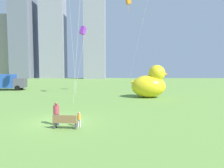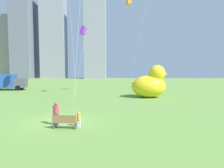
{
  "view_description": "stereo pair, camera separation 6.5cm",
  "coord_description": "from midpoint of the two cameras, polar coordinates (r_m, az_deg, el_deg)",
  "views": [
    {
      "loc": [
        3.93,
        -13.9,
        3.76
      ],
      "look_at": [
        3.69,
        5.27,
        2.32
      ],
      "focal_mm": 31.52,
      "sensor_mm": 36.0,
      "label": 1
    },
    {
      "loc": [
        3.99,
        -13.9,
        3.76
      ],
      "look_at": [
        3.69,
        5.27,
        2.32
      ],
      "focal_mm": 31.52,
      "sensor_mm": 36.0,
      "label": 2
    }
  ],
  "objects": [
    {
      "name": "park_bench",
      "position": [
        12.96,
        -13.59,
        -10.52
      ],
      "size": [
        1.55,
        0.55,
        0.9
      ],
      "color": "olive",
      "rests_on": "ground"
    },
    {
      "name": "person_child",
      "position": [
        13.21,
        -9.67,
        -9.83
      ],
      "size": [
        0.24,
        0.24,
        0.99
      ],
      "color": "silver",
      "rests_on": "ground"
    },
    {
      "name": "kite_orange",
      "position": [
        31.21,
        4.72,
        22.91
      ],
      "size": [
        3.28,
        3.28,
        14.46
      ],
      "color": "silver",
      "rests_on": "ground"
    },
    {
      "name": "ground_plane",
      "position": [
        14.94,
        -14.93,
        -10.42
      ],
      "size": [
        140.0,
        140.0,
        0.0
      ],
      "primitive_type": "plane",
      "color": "olive"
    },
    {
      "name": "box_truck",
      "position": [
        40.24,
        -28.53,
        0.5
      ],
      "size": [
        6.77,
        3.3,
        2.85
      ],
      "color": "#264CA5",
      "rests_on": "ground"
    },
    {
      "name": "person_adult",
      "position": [
        13.82,
        -16.0,
        -7.94
      ],
      "size": [
        0.39,
        0.39,
        1.57
      ],
      "color": "#38476B",
      "rests_on": "ground"
    },
    {
      "name": "kite_purple",
      "position": [
        29.44,
        -8.52,
        15.02
      ],
      "size": [
        1.84,
        1.8,
        9.95
      ],
      "color": "silver",
      "rests_on": "ground"
    },
    {
      "name": "city_skyline",
      "position": [
        89.73,
        -18.97,
        12.21
      ],
      "size": [
        45.97,
        15.31,
        37.17
      ],
      "color": "#9E938C",
      "rests_on": "ground"
    },
    {
      "name": "giant_inflatable_duck",
      "position": [
        26.62,
        10.84,
        0.1
      ],
      "size": [
        5.22,
        3.35,
        4.33
      ],
      "color": "yellow",
      "rests_on": "ground"
    }
  ]
}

